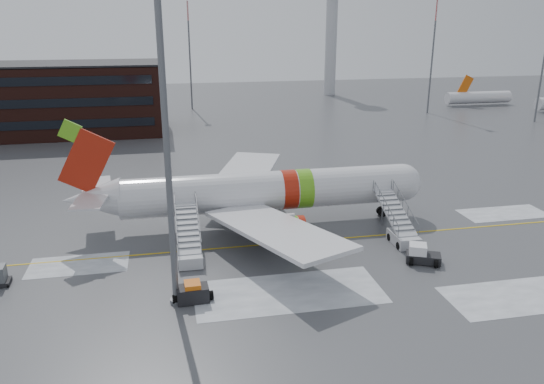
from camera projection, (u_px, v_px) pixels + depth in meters
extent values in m
plane|color=#494C4F|center=(326.00, 235.00, 49.92)|extent=(260.00, 260.00, 0.00)
cylinder|color=silver|center=(268.00, 191.00, 51.56)|extent=(28.00, 3.80, 3.80)
sphere|color=silver|center=(402.00, 182.00, 54.21)|extent=(3.80, 3.80, 3.80)
cube|color=black|center=(412.00, 177.00, 54.26)|extent=(1.09, 1.60, 0.97)
cone|color=silver|center=(92.00, 199.00, 48.38)|extent=(5.20, 3.72, 3.72)
cube|color=#A61D0C|center=(87.00, 161.00, 47.26)|extent=(5.27, 0.30, 6.09)
cube|color=#5EAE1B|center=(70.00, 131.00, 46.18)|extent=(2.16, 0.26, 2.16)
cube|color=silver|center=(97.00, 184.00, 50.64)|extent=(3.07, 4.85, 0.18)
cube|color=silver|center=(90.00, 201.00, 45.79)|extent=(3.07, 4.85, 0.18)
cube|color=silver|center=(245.00, 174.00, 59.48)|extent=(10.72, 15.97, 1.13)
cube|color=silver|center=(276.00, 229.00, 43.64)|extent=(10.72, 15.97, 1.13)
cylinder|color=silver|center=(263.00, 193.00, 57.10)|extent=(3.40, 2.10, 2.10)
cylinder|color=silver|center=(285.00, 228.00, 47.41)|extent=(3.40, 2.10, 2.10)
cylinder|color=#595B60|center=(382.00, 208.00, 54.64)|extent=(0.20, 0.20, 1.80)
cylinder|color=black|center=(382.00, 212.00, 54.78)|extent=(0.90, 0.56, 0.90)
cylinder|color=black|center=(259.00, 212.00, 54.65)|extent=(0.90, 0.56, 0.90)
cylinder|color=black|center=(268.00, 229.00, 50.17)|extent=(0.90, 0.56, 0.90)
cube|color=#B5B7BD|center=(404.00, 239.00, 47.76)|extent=(2.00, 3.20, 1.00)
cube|color=#B5B7BD|center=(395.00, 213.00, 49.20)|extent=(1.90, 5.87, 2.52)
cube|color=#B5B7BD|center=(382.00, 191.00, 51.91)|extent=(1.90, 1.40, 0.15)
cylinder|color=#595B60|center=(383.00, 208.00, 52.07)|extent=(0.16, 0.16, 3.40)
cylinder|color=black|center=(399.00, 246.00, 46.72)|extent=(0.25, 0.70, 0.70)
cylinder|color=black|center=(408.00, 236.00, 48.93)|extent=(0.25, 0.70, 0.70)
cube|color=#B4B7BB|center=(190.00, 257.00, 44.14)|extent=(2.00, 3.20, 1.00)
cube|color=#B4B7BB|center=(188.00, 229.00, 45.58)|extent=(1.90, 5.87, 2.52)
cube|color=#B4B7BB|center=(185.00, 203.00, 48.29)|extent=(1.90, 1.40, 0.15)
cylinder|color=#595B60|center=(186.00, 222.00, 48.44)|extent=(0.16, 0.16, 3.40)
cylinder|color=black|center=(180.00, 265.00, 43.10)|extent=(0.25, 0.70, 0.70)
cylinder|color=black|center=(200.00, 253.00, 45.31)|extent=(0.25, 0.70, 0.70)
cube|color=black|center=(423.00, 258.00, 44.17)|extent=(3.16, 2.50, 0.70)
cube|color=white|center=(418.00, 249.00, 44.06)|extent=(1.84, 1.84, 0.90)
cube|color=black|center=(418.00, 246.00, 43.95)|extent=(1.62, 1.67, 0.15)
cylinder|color=black|center=(411.00, 261.00, 43.76)|extent=(0.56, 0.76, 0.70)
cylinder|color=black|center=(436.00, 263.00, 43.35)|extent=(0.56, 0.76, 0.70)
cylinder|color=black|center=(411.00, 254.00, 45.06)|extent=(0.56, 0.76, 0.70)
cylinder|color=black|center=(435.00, 256.00, 44.64)|extent=(0.56, 0.76, 0.70)
cylinder|color=black|center=(12.00, 279.00, 41.21)|extent=(0.17, 0.27, 0.26)
cube|color=black|center=(193.00, 294.00, 38.00)|extent=(2.29, 1.42, 1.12)
cube|color=#D65D0C|center=(192.00, 285.00, 37.79)|extent=(1.16, 1.27, 0.45)
cylinder|color=black|center=(180.00, 298.00, 37.92)|extent=(1.15, 0.71, 0.67)
cylinder|color=black|center=(206.00, 296.00, 38.26)|extent=(1.15, 0.71, 0.67)
cylinder|color=#595B60|center=(167.00, 148.00, 34.54)|extent=(0.44, 0.44, 22.69)
cylinder|color=#595B60|center=(176.00, 301.00, 38.00)|extent=(0.90, 0.90, 0.30)
cylinder|color=#B2B5BA|center=(331.00, 41.00, 139.80)|extent=(3.00, 3.00, 28.00)
cylinder|color=#595B60|center=(431.00, 68.00, 112.68)|extent=(0.36, 0.36, 19.20)
cylinder|color=#CC7272|center=(436.00, 11.00, 109.12)|extent=(0.32, 0.32, 4.32)
cylinder|color=#595B60|center=(190.00, 66.00, 118.12)|extent=(0.36, 0.36, 19.20)
cylinder|color=#CC7272|center=(188.00, 11.00, 114.56)|extent=(0.32, 0.32, 4.32)
cylinder|color=#595B60|center=(542.00, 73.00, 102.67)|extent=(0.36, 0.36, 19.20)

